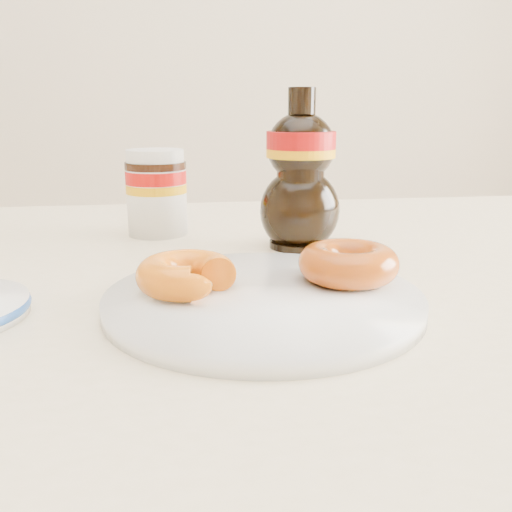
{
  "coord_description": "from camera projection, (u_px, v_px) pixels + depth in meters",
  "views": [
    {
      "loc": [
        -0.01,
        -0.51,
        0.93
      ],
      "look_at": [
        0.06,
        0.02,
        0.79
      ],
      "focal_mm": 40.0,
      "sensor_mm": 36.0,
      "label": 1
    }
  ],
  "objects": [
    {
      "name": "plate",
      "position": [
        263.0,
        299.0,
        0.51
      ],
      "size": [
        0.29,
        0.29,
        0.01
      ],
      "color": "white",
      "rests_on": "dining_table"
    },
    {
      "name": "nutella_jar",
      "position": [
        156.0,
        189.0,
        0.79
      ],
      "size": [
        0.08,
        0.08,
        0.12
      ],
      "rotation": [
        0.0,
        0.0,
        -0.22
      ],
      "color": "white",
      "rests_on": "dining_table"
    },
    {
      "name": "dining_table",
      "position": [
        195.0,
        339.0,
        0.65
      ],
      "size": [
        1.4,
        0.9,
        0.75
      ],
      "color": "#F6DFBB",
      "rests_on": "ground"
    },
    {
      "name": "donut_whole",
      "position": [
        348.0,
        263.0,
        0.54
      ],
      "size": [
        0.12,
        0.12,
        0.03
      ],
      "primitive_type": "torus",
      "rotation": [
        0.0,
        0.0,
        0.33
      ],
      "color": "#973909",
      "rests_on": "plate"
    },
    {
      "name": "syrup_bottle",
      "position": [
        300.0,
        170.0,
        0.71
      ],
      "size": [
        0.13,
        0.12,
        0.2
      ],
      "primitive_type": null,
      "rotation": [
        0.0,
        0.0,
        0.41
      ],
      "color": "black",
      "rests_on": "dining_table"
    },
    {
      "name": "donut_bitten",
      "position": [
        186.0,
        274.0,
        0.51
      ],
      "size": [
        0.1,
        0.1,
        0.03
      ],
      "primitive_type": "torus",
      "rotation": [
        0.0,
        0.0,
        -0.08
      ],
      "color": "orange",
      "rests_on": "plate"
    }
  ]
}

